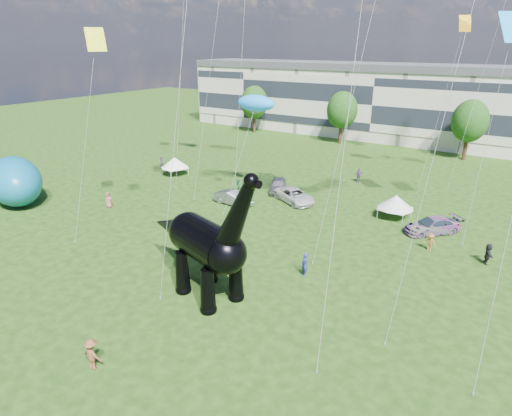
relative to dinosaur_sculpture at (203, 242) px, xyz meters
The scene contains 14 objects.
ground 5.03m from the dinosaur_sculpture, 72.90° to the right, with size 220.00×220.00×0.00m, color #16330C.
terrace_row 59.43m from the dinosaur_sculpture, 96.83° to the left, with size 78.00×11.00×12.00m, color beige.
tree_far_left 57.86m from the dinosaur_sculpture, 120.19° to the left, with size 5.20×5.20×9.44m.
tree_mid_left 51.24m from the dinosaur_sculpture, 102.49° to the left, with size 5.20×5.20×9.44m.
tree_mid_right 50.82m from the dinosaur_sculpture, 79.86° to the left, with size 5.20×5.20×9.44m.
dinosaur_sculpture is the anchor object (origin of this frame).
car_silver 23.02m from the dinosaur_sculpture, 107.61° to the left, with size 1.86×4.64×1.58m, color #ABABB0.
car_grey 17.88m from the dinosaur_sculpture, 119.74° to the left, with size 1.57×4.49×1.48m, color slate.
car_white 20.14m from the dinosaur_sculpture, 100.17° to the left, with size 2.50×5.41×1.50m, color silver.
car_dark 22.53m from the dinosaur_sculpture, 60.19° to the left, with size 2.13×5.24×1.52m, color #595960.
gazebo_near 22.38m from the dinosaur_sculpture, 71.45° to the left, with size 3.68×3.68×2.41m.
gazebo_left 29.66m from the dinosaur_sculpture, 137.46° to the left, with size 4.48×4.48×2.42m.
inflatable_teal 28.51m from the dinosaur_sculpture, behind, with size 8.35×5.22×5.22m, color #0C6591.
visitors 12.78m from the dinosaur_sculpture, 92.57° to the left, with size 46.22×41.40×1.89m.
Camera 1 is at (16.51, -16.80, 16.53)m, focal length 30.00 mm.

